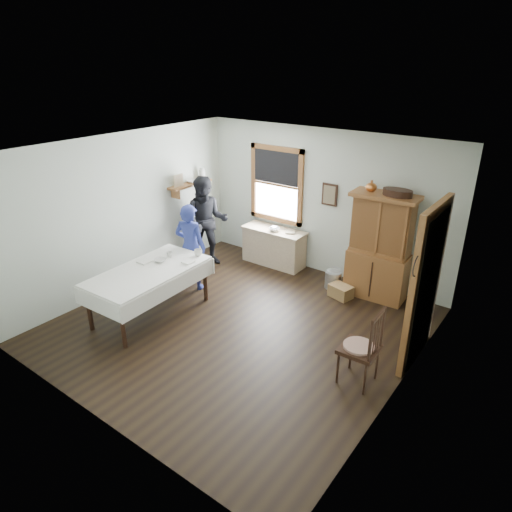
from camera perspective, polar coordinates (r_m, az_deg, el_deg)
name	(u,v)px	position (r m, az deg, el deg)	size (l,w,h in m)	color
room	(237,245)	(6.53, -2.37, 1.34)	(5.01, 5.01, 2.70)	black
window	(277,180)	(8.89, 2.59, 9.42)	(1.18, 0.07, 1.48)	white
doorway	(427,282)	(6.30, 20.57, -3.05)	(0.09, 1.14, 2.22)	#4E4637
wall_shelf	(191,183)	(9.06, -8.08, 9.08)	(0.24, 1.00, 0.44)	brown
framed_picture	(329,195)	(8.35, 9.16, 7.57)	(0.30, 0.04, 0.40)	black
rug_beater	(418,256)	(5.58, 19.64, -0.03)	(0.27, 0.27, 0.01)	black
work_counter	(274,247)	(9.03, 2.25, 1.18)	(1.28, 0.49, 0.73)	#CDB58E
china_hutch	(380,248)	(7.85, 15.19, 1.03)	(1.07, 0.51, 1.83)	brown
dining_table	(150,292)	(7.45, -13.09, -4.44)	(1.03, 1.97, 0.79)	white
spindle_chair	(360,346)	(5.91, 12.83, -10.87)	(0.50, 0.50, 1.08)	black
pail	(333,280)	(8.29, 9.62, -2.93)	(0.29, 0.29, 0.31)	#A1A5A9
wicker_basket	(341,291)	(8.02, 10.55, -4.36)	(0.38, 0.27, 0.22)	olive
woman_blue	(191,250)	(8.04, -8.16, 0.73)	(0.53, 0.35, 1.44)	navy
figure_dark	(206,225)	(8.94, -6.21, 3.92)	(0.80, 0.62, 1.64)	black
table_cup_a	(198,253)	(7.63, -7.24, 0.44)	(0.13, 0.13, 0.11)	silver
table_cup_b	(170,254)	(7.65, -10.74, 0.19)	(0.10, 0.10, 0.09)	silver
table_bowl	(160,260)	(7.52, -11.87, -0.51)	(0.21, 0.21, 0.05)	silver
counter_book	(286,231)	(8.77, 3.74, 3.09)	(0.16, 0.21, 0.02)	#73664C
counter_bowl	(274,229)	(8.80, 2.31, 3.34)	(0.21, 0.21, 0.07)	silver
shelf_bowl	(192,181)	(9.06, -8.03, 9.24)	(0.22, 0.22, 0.05)	silver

